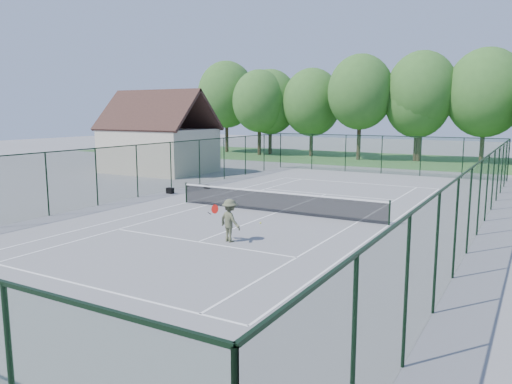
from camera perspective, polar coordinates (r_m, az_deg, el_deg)
ground at (r=24.33m, az=2.35°, el=-2.38°), size 140.00×140.00×0.00m
grass_far at (r=52.55m, az=17.70°, el=3.41°), size 80.00×16.00×0.01m
court_lines at (r=24.33m, az=2.35°, el=-2.37°), size 11.05×23.85×0.01m
tennis_net at (r=24.22m, az=2.36°, el=-1.04°), size 11.08×0.08×1.10m
fence_enclosure at (r=24.07m, az=2.37°, el=1.27°), size 18.05×36.05×3.02m
utility_building at (r=41.26m, az=-11.10°, el=6.56°), size 8.60×6.27×6.63m
tree_line_far at (r=52.33m, az=18.02°, el=9.94°), size 39.40×6.40×9.70m
sports_bag_a at (r=30.41m, az=-9.79°, el=0.16°), size 0.45×0.28×0.36m
sports_bag_b at (r=31.98m, az=-5.64°, el=0.59°), size 0.35×0.25×0.25m
tennis_player at (r=18.82m, az=-2.99°, el=-3.27°), size 2.00×0.91×1.62m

